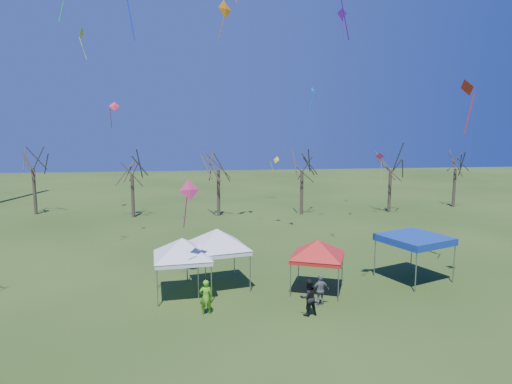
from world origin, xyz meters
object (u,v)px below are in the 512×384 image
Objects in this scene: tree_2 at (218,153)px; tent_white_west at (182,242)px; tree_0 at (32,151)px; person_green at (206,297)px; tent_red at (318,243)px; person_dark at (308,297)px; tree_4 at (391,154)px; tree_5 at (456,155)px; person_grey at (321,290)px; tree_1 at (131,159)px; tent_white_mid at (217,233)px; tent_blue at (415,240)px; tree_3 at (302,155)px.

tree_2 is 2.00× the size of tent_white_west.
tree_0 is 4.95× the size of person_green.
tent_red is at bearing -162.55° from person_green.
person_green is at bearing -21.54° from person_dark.
tree_4 is at bearing -133.62° from person_dark.
person_green is at bearing -137.20° from tree_5.
tree_0 is at bearing -58.60° from person_grey.
tree_5 is 37.11m from tent_white_west.
tree_1 reaches higher than person_grey.
tree_2 is 5.14× the size of person_grey.
tree_4 is at bearing 45.61° from tent_white_west.
person_grey is at bearing -62.48° from tree_1.
tent_red is 2.20× the size of person_grey.
person_green is at bearing -100.92° from tent_white_mid.
tent_white_west reaches higher than tent_red.
tent_white_west is at bearing -42.06° from person_dark.
person_grey is (5.75, 0.32, -0.06)m from person_green.
tree_5 is at bearing 13.85° from tree_4.
tent_red is (-13.28, -21.32, -3.36)m from tree_4.
tree_1 is at bearing -77.87° from person_green.
tree_0 is 29.19m from tent_white_west.
person_grey is (12.48, -23.96, -5.00)m from tree_1.
tent_white_mid is at bearing -60.05° from person_dark.
tent_white_mid is 4.42m from person_green.
tree_2 is at bearing 101.57° from tent_red.
tree_1 is at bearing 104.40° from tent_white_west.
tree_0 is 1.03× the size of tree_2.
tree_1 is 8.42m from tree_2.
tree_2 is at bearing 82.43° from tent_white_west.
tent_white_west is (15.64, -24.38, -3.56)m from tree_0.
tree_5 is 38.14m from person_green.
tree_0 is 1.94× the size of tent_blue.
tree_3 is at bearing 79.50° from tent_red.
tree_3 is 22.23m from tent_white_mid.
tree_3 is 1.86× the size of tent_white_mid.
tree_3 is 24.07m from tent_white_west.
tree_1 reaches higher than tent_white_west.
tree_2 is 24.68m from person_green.
tent_red is 6.22m from tent_blue.
tree_3 reaches higher than tree_1.
tree_1 reaches higher than tree_5.
tree_5 is 1.82× the size of tent_white_west.
person_green is at bearing -164.12° from tent_blue.
tree_0 is 44.59m from tree_5.
tent_red reaches higher than person_grey.
tree_0 is 5.30× the size of person_grey.
tree_2 is 4.56× the size of person_dark.
tree_2 is at bearing -97.34° from person_green.
tent_white_mid is (7.45, -20.55, -2.68)m from tree_1.
tree_4 is 2.25× the size of tent_red.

